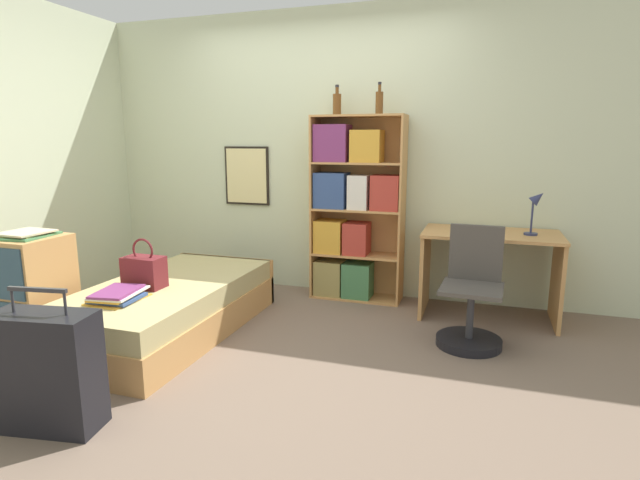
{
  "coord_description": "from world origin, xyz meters",
  "views": [
    {
      "loc": [
        1.47,
        -3.04,
        1.42
      ],
      "look_at": [
        0.41,
        0.18,
        0.75
      ],
      "focal_mm": 28.0,
      "sensor_mm": 36.0,
      "label": 1
    }
  ],
  "objects_px": {
    "bottle_brown": "(379,102)",
    "bottle_green": "(337,104)",
    "book_stack_on_bed": "(117,295)",
    "bookcase": "(351,210)",
    "suitcase": "(46,371)",
    "desk_chair": "(471,308)",
    "bed": "(170,307)",
    "magazine_pile_on_dresser": "(26,234)",
    "desk_lamp": "(536,205)",
    "desk": "(490,259)",
    "dresser": "(27,290)",
    "handbag": "(144,271)"
  },
  "relations": [
    {
      "from": "bottle_brown",
      "to": "bottle_green",
      "type": "bearing_deg",
      "value": 175.18
    },
    {
      "from": "book_stack_on_bed",
      "to": "bookcase",
      "type": "relative_size",
      "value": 0.24
    },
    {
      "from": "suitcase",
      "to": "desk_chair",
      "type": "relative_size",
      "value": 0.88
    },
    {
      "from": "bed",
      "to": "magazine_pile_on_dresser",
      "type": "height_order",
      "value": "magazine_pile_on_dresser"
    },
    {
      "from": "desk_lamp",
      "to": "desk_chair",
      "type": "height_order",
      "value": "desk_lamp"
    },
    {
      "from": "magazine_pile_on_dresser",
      "to": "desk",
      "type": "distance_m",
      "value": 3.45
    },
    {
      "from": "bed",
      "to": "bottle_brown",
      "type": "distance_m",
      "value": 2.38
    },
    {
      "from": "bottle_green",
      "to": "suitcase",
      "type": "bearing_deg",
      "value": -106.23
    },
    {
      "from": "bottle_brown",
      "to": "dresser",
      "type": "bearing_deg",
      "value": -141.14
    },
    {
      "from": "handbag",
      "to": "bed",
      "type": "bearing_deg",
      "value": 66.77
    },
    {
      "from": "desk",
      "to": "dresser",
      "type": "bearing_deg",
      "value": -152.91
    },
    {
      "from": "dresser",
      "to": "desk",
      "type": "bearing_deg",
      "value": 27.09
    },
    {
      "from": "bookcase",
      "to": "desk_lamp",
      "type": "bearing_deg",
      "value": -6.41
    },
    {
      "from": "bookcase",
      "to": "bed",
      "type": "bearing_deg",
      "value": -130.76
    },
    {
      "from": "bed",
      "to": "magazine_pile_on_dresser",
      "type": "bearing_deg",
      "value": -147.83
    },
    {
      "from": "desk_chair",
      "to": "dresser",
      "type": "bearing_deg",
      "value": -162.19
    },
    {
      "from": "desk_lamp",
      "to": "bookcase",
      "type": "bearing_deg",
      "value": 173.59
    },
    {
      "from": "dresser",
      "to": "bottle_green",
      "type": "bearing_deg",
      "value": 44.98
    },
    {
      "from": "bookcase",
      "to": "book_stack_on_bed",
      "type": "bearing_deg",
      "value": -123.08
    },
    {
      "from": "bed",
      "to": "desk_lamp",
      "type": "xyz_separation_m",
      "value": [
        2.59,
        1.08,
        0.75
      ]
    },
    {
      "from": "bottle_brown",
      "to": "desk_lamp",
      "type": "height_order",
      "value": "bottle_brown"
    },
    {
      "from": "bed",
      "to": "bookcase",
      "type": "height_order",
      "value": "bookcase"
    },
    {
      "from": "suitcase",
      "to": "desk",
      "type": "distance_m",
      "value": 3.18
    },
    {
      "from": "bookcase",
      "to": "dresser",
      "type": "bearing_deg",
      "value": -137.55
    },
    {
      "from": "suitcase",
      "to": "magazine_pile_on_dresser",
      "type": "height_order",
      "value": "magazine_pile_on_dresser"
    },
    {
      "from": "bed",
      "to": "bottle_green",
      "type": "bearing_deg",
      "value": 53.6
    },
    {
      "from": "suitcase",
      "to": "bottle_green",
      "type": "height_order",
      "value": "bottle_green"
    },
    {
      "from": "dresser",
      "to": "desk_lamp",
      "type": "distance_m",
      "value": 3.8
    },
    {
      "from": "magazine_pile_on_dresser",
      "to": "bookcase",
      "type": "bearing_deg",
      "value": 43.16
    },
    {
      "from": "suitcase",
      "to": "desk",
      "type": "bearing_deg",
      "value": 48.86
    },
    {
      "from": "bed",
      "to": "dresser",
      "type": "height_order",
      "value": "dresser"
    },
    {
      "from": "bottle_brown",
      "to": "book_stack_on_bed",
      "type": "bearing_deg",
      "value": -128.53
    },
    {
      "from": "dresser",
      "to": "magazine_pile_on_dresser",
      "type": "distance_m",
      "value": 0.41
    },
    {
      "from": "book_stack_on_bed",
      "to": "magazine_pile_on_dresser",
      "type": "bearing_deg",
      "value": -179.79
    },
    {
      "from": "handbag",
      "to": "suitcase",
      "type": "bearing_deg",
      "value": -76.88
    },
    {
      "from": "handbag",
      "to": "suitcase",
      "type": "distance_m",
      "value": 1.17
    },
    {
      "from": "magazine_pile_on_dresser",
      "to": "bottle_brown",
      "type": "distance_m",
      "value": 2.87
    },
    {
      "from": "handbag",
      "to": "desk",
      "type": "distance_m",
      "value": 2.67
    },
    {
      "from": "bottle_brown",
      "to": "desk_chair",
      "type": "xyz_separation_m",
      "value": [
        0.85,
        -0.76,
        -1.48
      ]
    },
    {
      "from": "suitcase",
      "to": "desk_chair",
      "type": "height_order",
      "value": "desk_chair"
    },
    {
      "from": "dresser",
      "to": "desk",
      "type": "distance_m",
      "value": 3.49
    },
    {
      "from": "bookcase",
      "to": "desk_chair",
      "type": "relative_size",
      "value": 1.97
    },
    {
      "from": "bed",
      "to": "desk_lamp",
      "type": "relative_size",
      "value": 5.06
    },
    {
      "from": "dresser",
      "to": "desk_chair",
      "type": "xyz_separation_m",
      "value": [
        2.99,
        0.96,
        -0.12
      ]
    },
    {
      "from": "desk",
      "to": "bed",
      "type": "bearing_deg",
      "value": -154.29
    },
    {
      "from": "bottle_brown",
      "to": "desk_chair",
      "type": "distance_m",
      "value": 1.87
    },
    {
      "from": "handbag",
      "to": "bookcase",
      "type": "relative_size",
      "value": 0.22
    },
    {
      "from": "magazine_pile_on_dresser",
      "to": "bottle_brown",
      "type": "xyz_separation_m",
      "value": [
        2.09,
        1.72,
        0.95
      ]
    },
    {
      "from": "handbag",
      "to": "bottle_green",
      "type": "bearing_deg",
      "value": 55.0
    },
    {
      "from": "magazine_pile_on_dresser",
      "to": "bookcase",
      "type": "height_order",
      "value": "bookcase"
    }
  ]
}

